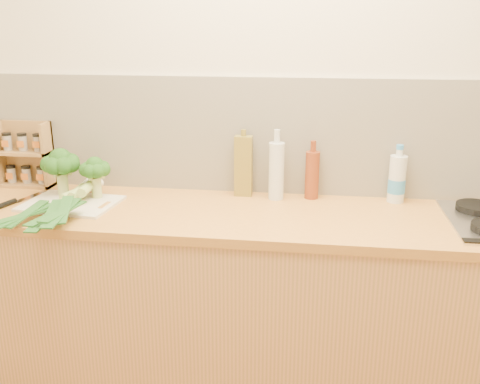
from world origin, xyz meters
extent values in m
plane|color=beige|center=(0.00, 1.50, 1.30)|extent=(3.50, 0.00, 3.50)
cube|color=silver|center=(0.00, 1.49, 1.17)|extent=(3.20, 0.02, 0.54)
cube|color=tan|center=(0.00, 1.20, 0.43)|extent=(3.20, 0.60, 0.86)
cube|color=#C18239|center=(0.00, 1.20, 0.88)|extent=(3.20, 0.62, 0.04)
cylinder|color=black|center=(0.87, 1.32, 0.93)|extent=(0.17, 0.17, 0.03)
cube|color=beige|center=(-0.88, 1.18, 0.91)|extent=(0.43, 0.33, 0.01)
cylinder|color=#A3B167|center=(-0.96, 1.28, 0.96)|extent=(0.05, 0.05, 0.10)
sphere|color=#17390F|center=(-0.96, 1.28, 1.08)|extent=(0.11, 0.11, 0.11)
sphere|color=#17390F|center=(-0.91, 1.28, 1.06)|extent=(0.08, 0.08, 0.08)
sphere|color=#17390F|center=(-0.93, 1.32, 1.06)|extent=(0.08, 0.08, 0.08)
sphere|color=#17390F|center=(-0.97, 1.33, 1.06)|extent=(0.08, 0.08, 0.08)
sphere|color=#17390F|center=(-1.00, 1.30, 1.06)|extent=(0.08, 0.08, 0.08)
sphere|color=#17390F|center=(-1.00, 1.26, 1.06)|extent=(0.08, 0.08, 0.08)
sphere|color=#17390F|center=(-0.97, 1.23, 1.06)|extent=(0.08, 0.08, 0.08)
sphere|color=#17390F|center=(-0.93, 1.24, 1.06)|extent=(0.08, 0.08, 0.08)
cylinder|color=#A3B167|center=(-0.79, 1.27, 0.96)|extent=(0.05, 0.05, 0.09)
sphere|color=#17390F|center=(-0.79, 1.27, 1.06)|extent=(0.09, 0.09, 0.09)
sphere|color=#17390F|center=(-0.75, 1.27, 1.04)|extent=(0.06, 0.06, 0.06)
sphere|color=#17390F|center=(-0.77, 1.30, 1.04)|extent=(0.06, 0.06, 0.06)
sphere|color=#17390F|center=(-0.80, 1.31, 1.04)|extent=(0.06, 0.06, 0.06)
sphere|color=#17390F|center=(-0.83, 1.29, 1.04)|extent=(0.06, 0.06, 0.06)
sphere|color=#17390F|center=(-0.83, 1.25, 1.04)|extent=(0.06, 0.06, 0.06)
sphere|color=#17390F|center=(-0.80, 1.23, 1.04)|extent=(0.06, 0.06, 0.06)
sphere|color=#17390F|center=(-0.77, 1.24, 1.04)|extent=(0.06, 0.06, 0.06)
cylinder|color=white|center=(-0.86, 1.36, 0.93)|extent=(0.07, 0.13, 0.04)
cylinder|color=#A2BE5F|center=(-0.89, 1.24, 0.93)|extent=(0.08, 0.16, 0.04)
cube|color=#1F4B1B|center=(-0.96, 0.94, 0.93)|extent=(0.17, 0.29, 0.02)
cube|color=#1F4B1B|center=(-0.97, 0.92, 0.94)|extent=(0.13, 0.34, 0.01)
cube|color=#1F4B1B|center=(-0.96, 0.95, 0.94)|extent=(0.06, 0.28, 0.02)
cylinder|color=white|center=(-0.87, 1.33, 0.95)|extent=(0.05, 0.12, 0.04)
cylinder|color=#A2BE5F|center=(-0.86, 1.21, 0.95)|extent=(0.05, 0.15, 0.04)
cube|color=#1F4B1B|center=(-0.84, 0.91, 0.95)|extent=(0.08, 0.30, 0.02)
cube|color=#1F4B1B|center=(-0.83, 0.89, 0.95)|extent=(0.08, 0.34, 0.01)
cube|color=#1F4B1B|center=(-0.84, 0.92, 0.96)|extent=(0.12, 0.28, 0.02)
cylinder|color=white|center=(-0.83, 1.35, 0.97)|extent=(0.05, 0.13, 0.04)
cylinder|color=#A2BE5F|center=(-0.82, 1.22, 0.97)|extent=(0.06, 0.16, 0.04)
cube|color=#1F4B1B|center=(-0.78, 0.91, 0.97)|extent=(0.06, 0.30, 0.02)
cube|color=#1F4B1B|center=(-0.78, 0.89, 0.97)|extent=(0.09, 0.34, 0.01)
cube|color=#1F4B1B|center=(-0.78, 0.92, 0.97)|extent=(0.13, 0.28, 0.02)
cube|color=silver|center=(-1.11, 1.27, 0.90)|extent=(0.09, 0.19, 0.00)
cylinder|color=black|center=(-1.16, 1.11, 0.91)|extent=(0.06, 0.13, 0.02)
cube|color=#9E7444|center=(-1.22, 1.47, 1.06)|extent=(0.27, 0.02, 0.32)
cube|color=#9E7444|center=(-1.22, 1.43, 0.91)|extent=(0.27, 0.11, 0.02)
cube|color=#9E7444|center=(-1.22, 1.43, 1.07)|extent=(0.27, 0.11, 0.02)
cube|color=#9E7444|center=(-1.35, 1.43, 1.06)|extent=(0.01, 0.11, 0.32)
cube|color=#9E7444|center=(-1.10, 1.43, 1.06)|extent=(0.01, 0.11, 0.32)
cylinder|color=gray|center=(-1.30, 1.43, 0.95)|extent=(0.04, 0.04, 0.07)
cylinder|color=gray|center=(-1.22, 1.43, 0.95)|extent=(0.04, 0.04, 0.07)
cylinder|color=gray|center=(-1.14, 1.43, 0.95)|extent=(0.04, 0.04, 0.07)
cylinder|color=gray|center=(-1.30, 1.43, 1.12)|extent=(0.04, 0.04, 0.07)
cylinder|color=gray|center=(-1.22, 1.43, 1.12)|extent=(0.04, 0.04, 0.07)
cylinder|color=gray|center=(-1.14, 1.43, 1.12)|extent=(0.04, 0.04, 0.07)
cube|color=olive|center=(-0.14, 1.43, 1.04)|extent=(0.08, 0.05, 0.28)
cylinder|color=olive|center=(-0.14, 1.43, 1.20)|extent=(0.02, 0.02, 0.03)
cylinder|color=silver|center=(0.01, 1.40, 1.03)|extent=(0.07, 0.07, 0.26)
cylinder|color=silver|center=(0.01, 1.40, 1.19)|extent=(0.03, 0.03, 0.06)
cylinder|color=maroon|center=(0.17, 1.43, 1.01)|extent=(0.06, 0.06, 0.22)
cylinder|color=maroon|center=(0.17, 1.43, 1.14)|extent=(0.03, 0.03, 0.05)
cylinder|color=silver|center=(0.55, 1.43, 1.01)|extent=(0.08, 0.08, 0.21)
cylinder|color=silver|center=(0.55, 1.43, 1.13)|extent=(0.03, 0.03, 0.03)
cylinder|color=#388BD3|center=(0.55, 1.43, 0.97)|extent=(0.08, 0.08, 0.06)
camera|label=1|loc=(0.17, -0.93, 1.67)|focal=40.00mm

